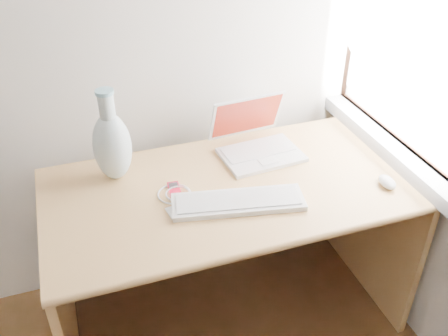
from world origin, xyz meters
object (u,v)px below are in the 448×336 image
object	(u,v)px
laptop	(258,141)
vase	(112,144)
desk	(225,216)
external_keyboard	(238,202)

from	to	relation	value
laptop	vase	size ratio (longest dim) A/B	0.92
laptop	vase	bearing A→B (deg)	175.33
vase	laptop	bearing A→B (deg)	-0.23
desk	laptop	size ratio (longest dim) A/B	4.19
laptop	vase	distance (m)	0.61
external_keyboard	vase	bearing A→B (deg)	152.15
desk	vase	xyz separation A→B (m)	(-0.41, 0.11, 0.37)
desk	vase	bearing A→B (deg)	164.79
desk	laptop	xyz separation A→B (m)	(0.18, 0.11, 0.27)
laptop	vase	xyz separation A→B (m)	(-0.60, 0.00, 0.10)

